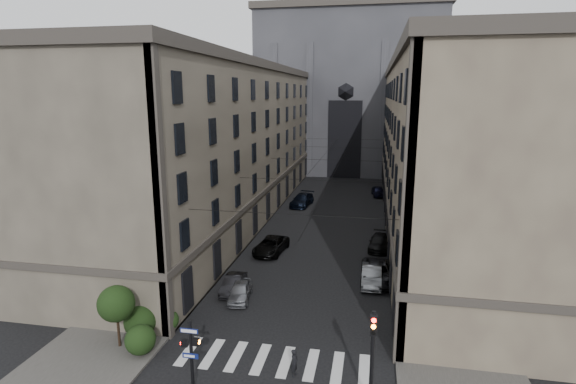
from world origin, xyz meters
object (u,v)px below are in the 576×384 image
Objects in this scene: traffic_light_right at (372,349)px; car_left_near at (240,291)px; car_left_midfar at (271,246)px; gothic_tower at (350,80)px; car_left_far at (302,200)px; car_left_midnear at (233,284)px; car_right_near at (372,275)px; car_right_midfar at (379,242)px; pedestrian at (295,363)px; car_right_midnear at (377,272)px; pedestrian_signal_left at (191,351)px; car_right_far at (378,191)px.

traffic_light_right is 1.35× the size of car_left_near.
traffic_light_right is 23.03m from car_left_midfar.
car_left_far is (-4.20, -33.19, -16.98)m from gothic_tower.
car_left_midnear is 0.69× the size of car_left_far.
car_right_near is (-0.09, 15.09, -2.54)m from traffic_light_right.
gothic_tower is 65.07m from car_left_near.
pedestrian is (-4.73, -21.91, 0.10)m from car_right_midfar.
car_left_midfar is (0.90, 9.16, 0.09)m from car_left_midnear.
car_right_near is 0.76m from car_right_midnear.
gothic_tower is 73.16m from pedestrian.
pedestrian reaches higher than car_right_midfar.
car_left_far is (0.00, 19.16, 0.08)m from car_left_midfar.
pedestrian is (-4.48, -13.82, 0.00)m from car_right_midnear.
pedestrian_signal_left reaches higher than pedestrian.
car_right_midfar reaches higher than car_left_near.
car_right_midfar is at bearing -82.82° from gothic_tower.
traffic_light_right is at bearing -98.14° from car_right_far.
car_left_near is 11.46m from car_right_midnear.
pedestrian_signal_left is 0.93× the size of car_right_far.
pedestrian is (1.47, -71.14, -17.01)m from gothic_tower.
car_right_midnear is at bearing -84.07° from gothic_tower.
pedestrian is (5.67, -8.50, 0.13)m from car_left_near.
car_right_near reaches higher than car_left_midfar.
car_right_midnear is 32.16m from car_right_far.
car_right_near is at bearing 59.80° from pedestrian_signal_left.
traffic_light_right reaches higher than pedestrian.
car_right_far is at bearing -76.16° from gothic_tower.
car_left_midnear is (-1.58, 11.94, -1.67)m from pedestrian_signal_left.
car_left_midnear is 0.74× the size of car_left_midfar.
traffic_light_right is 15.31m from car_right_near.
car_left_near is 38.88m from car_right_far.
car_right_far is at bearing 89.02° from car_right_midnear.
pedestrian_signal_left reaches higher than car_right_far.
car_right_midnear is (10.15, -4.97, 0.04)m from car_left_midfar.
pedestrian reaches higher than car_right_midnear.
pedestrian_signal_left reaches higher than car_left_near.
car_left_near is 0.85× the size of car_right_near.
traffic_light_right is 23.96m from car_right_midfar.
pedestrian_signal_left is 0.75× the size of car_left_midfar.
car_right_midnear is (9.46, 16.13, -1.54)m from pedestrian_signal_left.
pedestrian is (4.99, 2.32, -1.54)m from pedestrian_signal_left.
pedestrian_signal_left is 9.18m from traffic_light_right.
car_right_far is (0.69, 32.78, -0.01)m from car_right_near.
car_right_midfar is (10.40, 13.41, 0.03)m from car_left_near.
car_left_far reaches higher than car_right_far.
pedestrian reaches higher than car_left_midfar.
pedestrian reaches higher than car_right_near.
car_right_midnear is (10.15, -24.13, -0.04)m from car_left_far.
traffic_light_right is at bearing 2.64° from pedestrian_signal_left.
car_left_midnear is 0.69× the size of car_right_midnear.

